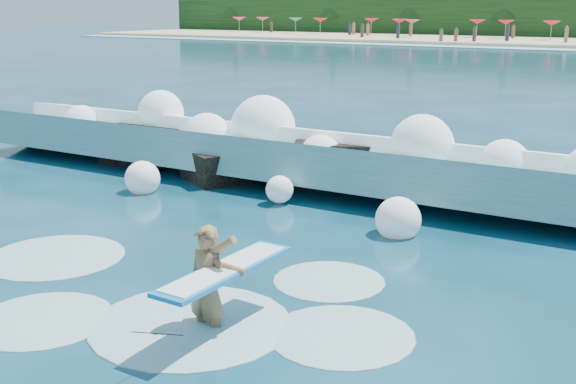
{
  "coord_description": "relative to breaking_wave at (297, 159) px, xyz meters",
  "views": [
    {
      "loc": [
        7.65,
        -8.19,
        4.3
      ],
      "look_at": [
        1.5,
        2.0,
        1.2
      ],
      "focal_mm": 45.0,
      "sensor_mm": 36.0,
      "label": 1
    }
  ],
  "objects": [
    {
      "name": "surfer_with_board",
      "position": [
        3.3,
        -7.89,
        0.07
      ],
      "size": [
        0.93,
        2.91,
        1.75
      ],
      "color": "olive",
      "rests_on": "ground"
    },
    {
      "name": "surf_foam",
      "position": [
        2.5,
        -7.63,
        -0.58
      ],
      "size": [
        9.45,
        5.47,
        0.14
      ],
      "color": "silver",
      "rests_on": "ground"
    },
    {
      "name": "ground",
      "position": [
        1.23,
        -6.94,
        -0.58
      ],
      "size": [
        200.0,
        200.0,
        0.0
      ],
      "primitive_type": "plane",
      "color": "#072B38",
      "rests_on": "ground"
    },
    {
      "name": "wave_spray",
      "position": [
        0.41,
        -0.04,
        0.44
      ],
      "size": [
        15.54,
        4.46,
        2.18
      ],
      "color": "white",
      "rests_on": "ground"
    },
    {
      "name": "breaking_wave",
      "position": [
        0.0,
        0.0,
        0.0
      ],
      "size": [
        19.21,
        2.94,
        1.66
      ],
      "color": "teal",
      "rests_on": "ground"
    },
    {
      "name": "rock_cluster",
      "position": [
        -2.21,
        -0.15,
        -0.17
      ],
      "size": [
        7.97,
        3.21,
        1.28
      ],
      "color": "black",
      "rests_on": "ground"
    }
  ]
}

